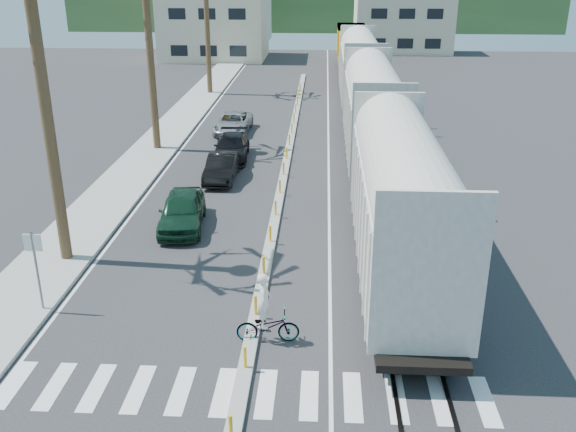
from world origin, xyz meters
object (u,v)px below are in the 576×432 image
(car_lead, at_px, (182,211))
(car_second, at_px, (222,168))
(cyclist, at_px, (267,320))
(street_sign, at_px, (35,260))

(car_lead, xyz_separation_m, car_second, (0.76, 6.69, -0.10))
(car_lead, distance_m, cyclist, 10.08)
(street_sign, xyz_separation_m, car_second, (3.98, 14.33, -1.27))
(car_lead, height_order, car_second, car_lead)
(car_second, bearing_deg, street_sign, -104.86)
(car_lead, bearing_deg, street_sign, -118.57)
(cyclist, bearing_deg, street_sign, 76.40)
(car_lead, relative_size, cyclist, 2.06)
(car_second, relative_size, cyclist, 1.82)
(car_second, xyz_separation_m, cyclist, (3.82, -15.67, 0.06))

